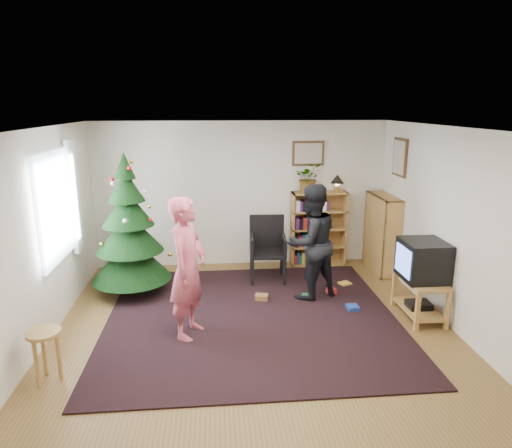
{
  "coord_description": "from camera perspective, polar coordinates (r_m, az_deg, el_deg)",
  "views": [
    {
      "loc": [
        -0.46,
        -5.24,
        2.76
      ],
      "look_at": [
        0.12,
        1.05,
        1.1
      ],
      "focal_mm": 32.0,
      "sensor_mm": 36.0,
      "label": 1
    }
  ],
  "objects": [
    {
      "name": "armchair",
      "position": [
        7.37,
        1.37,
        -2.67
      ],
      "size": [
        0.59,
        0.59,
        1.03
      ],
      "rotation": [
        0.0,
        0.0,
        -0.05
      ],
      "color": "black",
      "rests_on": "rug"
    },
    {
      "name": "wall_front",
      "position": [
        3.16,
        3.79,
        -13.87
      ],
      "size": [
        5.0,
        0.02,
        2.5
      ],
      "primitive_type": "cube",
      "color": "silver",
      "rests_on": "floor"
    },
    {
      "name": "curtain",
      "position": [
        6.95,
        -21.72,
        3.22
      ],
      "size": [
        0.06,
        0.35,
        1.6
      ],
      "primitive_type": "cube",
      "color": "white",
      "rests_on": "wall_left"
    },
    {
      "name": "table_lamp",
      "position": [
        7.97,
        10.13,
        5.43
      ],
      "size": [
        0.23,
        0.23,
        0.3
      ],
      "color": "#A57F33",
      "rests_on": "bookshelf_back"
    },
    {
      "name": "potted_plant",
      "position": [
        7.84,
        6.6,
        5.77
      ],
      "size": [
        0.48,
        0.42,
        0.5
      ],
      "primitive_type": "imported",
      "rotation": [
        0.0,
        0.0,
        -0.07
      ],
      "color": "gray",
      "rests_on": "bookshelf_back"
    },
    {
      "name": "floor_clutter",
      "position": [
        6.86,
        7.94,
        -8.8
      ],
      "size": [
        1.56,
        1.09,
        0.08
      ],
      "color": "#A51E19",
      "rests_on": "rug"
    },
    {
      "name": "person_by_chair",
      "position": [
        6.59,
        6.87,
        -2.29
      ],
      "size": [
        1.01,
        0.92,
        1.69
      ],
      "primitive_type": "imported",
      "rotation": [
        0.0,
        0.0,
        3.57
      ],
      "color": "black",
      "rests_on": "rug"
    },
    {
      "name": "ceiling",
      "position": [
        5.27,
        -0.3,
        11.89
      ],
      "size": [
        5.0,
        5.0,
        0.0
      ],
      "primitive_type": "plane",
      "rotation": [
        3.14,
        0.0,
        0.0
      ],
      "color": "white",
      "rests_on": "wall_back"
    },
    {
      "name": "christmas_tree",
      "position": [
        6.95,
        -15.54,
        -1.52
      ],
      "size": [
        1.17,
        1.17,
        2.12
      ],
      "rotation": [
        0.0,
        0.0,
        0.16
      ],
      "color": "#3F2816",
      "rests_on": "rug"
    },
    {
      "name": "rug",
      "position": [
        6.2,
        -0.51,
        -11.6
      ],
      "size": [
        3.8,
        3.6,
        0.02
      ],
      "primitive_type": "cube",
      "color": "black",
      "rests_on": "floor"
    },
    {
      "name": "wall_back",
      "position": [
        7.9,
        -1.87,
        3.7
      ],
      "size": [
        5.0,
        0.02,
        2.5
      ],
      "primitive_type": "cube",
      "color": "silver",
      "rests_on": "floor"
    },
    {
      "name": "crt_tv",
      "position": [
        6.31,
        20.14,
        -4.25
      ],
      "size": [
        0.54,
        0.59,
        0.51
      ],
      "color": "black",
      "rests_on": "tv_stand"
    },
    {
      "name": "window_pane",
      "position": [
        6.31,
        -23.79,
        1.93
      ],
      "size": [
        0.04,
        1.2,
        1.4
      ],
      "primitive_type": "cube",
      "color": "silver",
      "rests_on": "wall_left"
    },
    {
      "name": "wall_right",
      "position": [
        6.2,
        23.38,
        -0.6
      ],
      "size": [
        0.02,
        5.0,
        2.5
      ],
      "primitive_type": "cube",
      "color": "silver",
      "rests_on": "floor"
    },
    {
      "name": "bookshelf_right",
      "position": [
        7.98,
        15.44,
        -1.04
      ],
      "size": [
        0.3,
        0.95,
        1.3
      ],
      "rotation": [
        0.0,
        0.0,
        1.57
      ],
      "color": "#B68441",
      "rests_on": "floor"
    },
    {
      "name": "bookshelf_back",
      "position": [
        8.07,
        7.81,
        -0.46
      ],
      "size": [
        0.95,
        0.3,
        1.3
      ],
      "color": "#B68441",
      "rests_on": "floor"
    },
    {
      "name": "stool",
      "position": [
        5.2,
        -24.92,
        -13.31
      ],
      "size": [
        0.34,
        0.34,
        0.56
      ],
      "color": "#B68441",
      "rests_on": "floor"
    },
    {
      "name": "person_standing",
      "position": [
        5.51,
        -8.52,
        -5.5
      ],
      "size": [
        0.61,
        0.74,
        1.74
      ],
      "primitive_type": "imported",
      "rotation": [
        0.0,
        0.0,
        1.21
      ],
      "color": "#BC4B5B",
      "rests_on": "rug"
    },
    {
      "name": "wall_left",
      "position": [
        5.82,
        -25.61,
        -1.8
      ],
      "size": [
        0.02,
        5.0,
        2.5
      ],
      "primitive_type": "cube",
      "color": "silver",
      "rests_on": "floor"
    },
    {
      "name": "picture_right",
      "position": [
        7.62,
        17.55,
        7.95
      ],
      "size": [
        0.03,
        0.5,
        0.6
      ],
      "color": "#4C3319",
      "rests_on": "wall_right"
    },
    {
      "name": "floor",
      "position": [
        5.94,
        -0.27,
        -12.96
      ],
      "size": [
        5.0,
        5.0,
        0.0
      ],
      "primitive_type": "plane",
      "color": "brown",
      "rests_on": "ground"
    },
    {
      "name": "tv_stand",
      "position": [
        6.48,
        19.79,
        -8.32
      ],
      "size": [
        0.45,
        0.81,
        0.55
      ],
      "color": "#B68441",
      "rests_on": "floor"
    },
    {
      "name": "picture_back",
      "position": [
        7.92,
        6.53,
        8.77
      ],
      "size": [
        0.55,
        0.03,
        0.42
      ],
      "color": "#4C3319",
      "rests_on": "wall_back"
    }
  ]
}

